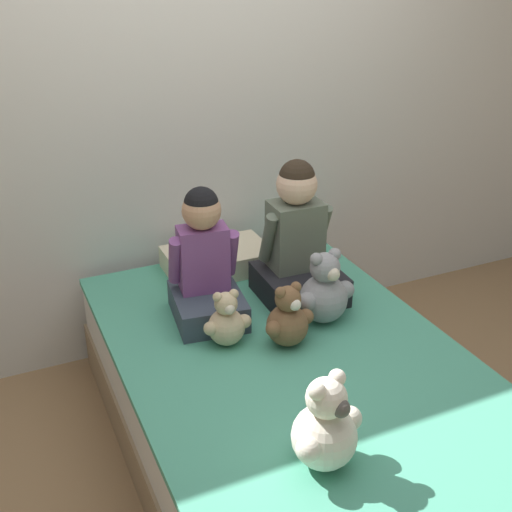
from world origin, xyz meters
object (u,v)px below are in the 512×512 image
at_px(teddy_bear_between_children, 288,319).
at_px(bed, 290,405).
at_px(teddy_bear_held_by_left_child, 227,322).
at_px(child_on_right, 297,243).
at_px(child_on_left, 205,266).
at_px(teddy_bear_held_by_right_child, 324,292).
at_px(teddy_bear_at_foot_of_bed, 325,428).
at_px(pillow_at_headboard, 218,260).

bearing_deg(teddy_bear_between_children, bed, -113.25).
bearing_deg(teddy_bear_held_by_left_child, child_on_right, 31.20).
bearing_deg(child_on_left, teddy_bear_between_children, -50.87).
xyz_separation_m(teddy_bear_held_by_right_child, teddy_bear_between_children, (-0.22, -0.10, -0.03)).
bearing_deg(teddy_bear_at_foot_of_bed, child_on_right, 46.79).
bearing_deg(child_on_left, bed, -57.37).
relative_size(bed, child_on_right, 3.12).
xyz_separation_m(child_on_left, teddy_bear_at_foot_of_bed, (0.02, -1.00, -0.10)).
xyz_separation_m(child_on_right, teddy_bear_held_by_right_child, (-0.00, -0.25, -0.12)).
bearing_deg(child_on_right, teddy_bear_held_by_right_child, -88.39).
relative_size(teddy_bear_between_children, pillow_at_headboard, 0.53).
xyz_separation_m(child_on_left, teddy_bear_held_by_left_child, (-0.00, -0.25, -0.14)).
distance_m(child_on_left, teddy_bear_held_by_left_child, 0.28).
height_order(bed, child_on_left, child_on_left).
height_order(bed, teddy_bear_held_by_right_child, teddy_bear_held_by_right_child).
distance_m(bed, teddy_bear_between_children, 0.38).
bearing_deg(teddy_bear_at_foot_of_bed, bed, 52.01).
bearing_deg(teddy_bear_held_by_left_child, teddy_bear_between_children, -22.92).
bearing_deg(child_on_left, teddy_bear_at_foot_of_bed, -81.65).
height_order(child_on_left, child_on_right, child_on_right).
distance_m(child_on_left, teddy_bear_held_by_right_child, 0.52).
bearing_deg(teddy_bear_held_by_right_child, teddy_bear_at_foot_of_bed, -125.75).
relative_size(teddy_bear_at_foot_of_bed, pillow_at_headboard, 0.64).
bearing_deg(bed, child_on_right, 60.64).
xyz_separation_m(child_on_left, pillow_at_headboard, (0.20, 0.38, -0.18)).
relative_size(teddy_bear_between_children, teddy_bear_at_foot_of_bed, 0.83).
xyz_separation_m(teddy_bear_between_children, pillow_at_headboard, (-0.02, 0.74, -0.06)).
bearing_deg(pillow_at_headboard, teddy_bear_held_by_left_child, -108.12).
bearing_deg(child_on_right, bed, -117.59).
relative_size(teddy_bear_held_by_right_child, teddy_bear_at_foot_of_bed, 1.01).
height_order(teddy_bear_held_by_right_child, teddy_bear_between_children, teddy_bear_held_by_right_child).
bearing_deg(pillow_at_headboard, teddy_bear_between_children, -88.68).
relative_size(bed, teddy_bear_between_children, 7.37).
distance_m(child_on_right, pillow_at_headboard, 0.50).
bearing_deg(teddy_bear_between_children, teddy_bear_held_by_right_child, 13.67).
xyz_separation_m(teddy_bear_held_by_left_child, pillow_at_headboard, (0.21, 0.63, -0.05)).
bearing_deg(child_on_right, teddy_bear_at_foot_of_bed, -111.21).
xyz_separation_m(teddy_bear_held_by_left_child, teddy_bear_held_by_right_child, (0.45, -0.00, 0.04)).
bearing_deg(child_on_right, teddy_bear_between_children, -120.54).
relative_size(child_on_right, pillow_at_headboard, 1.26).
height_order(child_on_right, teddy_bear_held_by_right_child, child_on_right).
xyz_separation_m(bed, teddy_bear_held_by_right_child, (0.24, 0.17, 0.39)).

